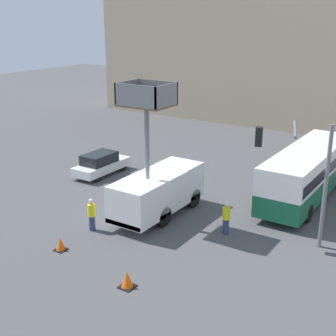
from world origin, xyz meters
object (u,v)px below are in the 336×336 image
object	(u,v)px
traffic_light_pole	(302,165)
traffic_cone_near_truck	(127,280)
road_worker_directing	(226,218)
traffic_cone_mid_road	(60,244)
utility_truck	(158,188)
road_worker_near_truck	(92,215)
parked_car_curbside	(101,164)
city_bus	(308,170)

from	to	relation	value
traffic_light_pole	traffic_cone_near_truck	distance (m)	9.39
road_worker_directing	traffic_cone_mid_road	world-z (taller)	road_worker_directing
utility_truck	road_worker_near_truck	xyz separation A→B (m)	(-1.80, -3.33, -0.79)
utility_truck	traffic_cone_near_truck	world-z (taller)	utility_truck
utility_truck	parked_car_curbside	bearing A→B (deg)	153.42
road_worker_near_truck	utility_truck	bearing A→B (deg)	111.79
traffic_cone_near_truck	city_bus	bearing A→B (deg)	77.32
utility_truck	city_bus	size ratio (longest dim) A/B	0.73
city_bus	parked_car_curbside	world-z (taller)	city_bus
road_worker_near_truck	traffic_cone_near_truck	world-z (taller)	road_worker_near_truck
road_worker_near_truck	city_bus	bearing A→B (deg)	103.00
road_worker_near_truck	traffic_cone_mid_road	world-z (taller)	road_worker_near_truck
traffic_light_pole	road_worker_near_truck	size ratio (longest dim) A/B	3.44
traffic_cone_mid_road	road_worker_directing	bearing A→B (deg)	45.62
utility_truck	road_worker_directing	bearing A→B (deg)	0.93
utility_truck	parked_car_curbside	xyz separation A→B (m)	(-7.24, 3.62, -0.88)
traffic_cone_near_truck	parked_car_curbside	size ratio (longest dim) A/B	0.17
traffic_cone_mid_road	parked_car_curbside	size ratio (longest dim) A/B	0.14
traffic_cone_near_truck	traffic_cone_mid_road	distance (m)	4.62
traffic_cone_near_truck	road_worker_directing	bearing A→B (deg)	80.16
city_bus	utility_truck	bearing A→B (deg)	157.51
parked_car_curbside	road_worker_near_truck	bearing A→B (deg)	-52.00
road_worker_near_truck	traffic_cone_mid_road	distance (m)	2.50
traffic_cone_near_truck	parked_car_curbside	world-z (taller)	parked_car_curbside
traffic_cone_near_truck	parked_car_curbside	bearing A→B (deg)	135.14
traffic_cone_near_truck	parked_car_curbside	xyz separation A→B (m)	(-10.19, 10.14, 0.43)
road_worker_near_truck	traffic_cone_near_truck	bearing A→B (deg)	16.39
traffic_light_pole	traffic_cone_near_truck	xyz separation A→B (m)	(-4.43, -7.40, -3.69)
utility_truck	road_worker_near_truck	world-z (taller)	utility_truck
road_worker_directing	traffic_cone_near_truck	bearing A→B (deg)	-93.79
city_bus	road_worker_near_truck	bearing A→B (deg)	161.14
city_bus	traffic_light_pole	xyz separation A→B (m)	(1.41, -6.03, 2.22)
traffic_light_pole	parked_car_curbside	distance (m)	15.23
utility_truck	traffic_light_pole	world-z (taller)	utility_truck
city_bus	road_worker_directing	xyz separation A→B (m)	(-1.88, -6.85, -0.95)
road_worker_directing	traffic_cone_mid_road	size ratio (longest dim) A/B	2.77
traffic_light_pole	traffic_cone_near_truck	bearing A→B (deg)	-120.92
road_worker_near_truck	traffic_cone_near_truck	distance (m)	5.75
road_worker_near_truck	road_worker_directing	xyz separation A→B (m)	(5.90, 3.40, 0.01)
road_worker_near_truck	traffic_cone_mid_road	bearing A→B (deg)	-35.00
traffic_light_pole	parked_car_curbside	world-z (taller)	traffic_light_pole
utility_truck	road_worker_near_truck	distance (m)	3.87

